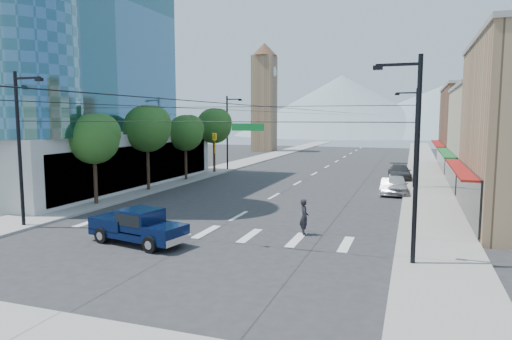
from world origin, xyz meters
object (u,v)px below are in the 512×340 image
object	(u,v)px
parked_car_mid	(390,186)
parked_car_far	(400,172)
parked_car_near	(396,185)
pedestrian	(304,217)
pickup_truck	(138,225)

from	to	relation	value
parked_car_mid	parked_car_far	world-z (taller)	parked_car_far
parked_car_near	parked_car_mid	distance (m)	0.53
parked_car_near	parked_car_mid	size ratio (longest dim) A/B	1.14
pedestrian	parked_car_near	distance (m)	16.20
pedestrian	parked_car_near	bearing A→B (deg)	-39.93
pickup_truck	parked_car_far	bearing A→B (deg)	79.66
pickup_truck	parked_car_mid	xyz separation A→B (m)	(11.41, 19.92, -0.27)
pedestrian	parked_car_near	size ratio (longest dim) A/B	0.43
pickup_truck	parked_car_near	distance (m)	23.36
parked_car_near	parked_car_far	size ratio (longest dim) A/B	0.85
pickup_truck	parked_car_far	distance (m)	31.93
pickup_truck	parked_car_near	bearing A→B (deg)	70.94
pedestrian	parked_car_far	distance (m)	25.51
pickup_truck	parked_car_near	size ratio (longest dim) A/B	1.21
pedestrian	parked_car_far	xyz separation A→B (m)	(4.26, 25.16, -0.20)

